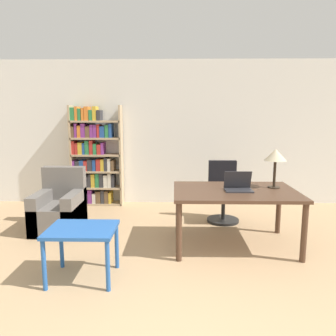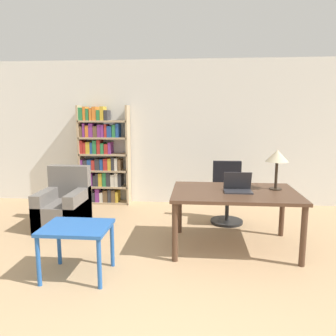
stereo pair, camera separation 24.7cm
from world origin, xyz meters
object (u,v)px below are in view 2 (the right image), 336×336
laptop (266,212)px  side_table_blue (13,228)px  desk (265,228)px  armchair (110,203)px  bookshelf (202,145)px  office_chair (278,216)px

laptop → side_table_blue: 2.45m
desk → armchair: armchair is taller
side_table_blue → bookshelf: 2.93m
desk → office_chair: office_chair is taller
armchair → desk: bearing=-11.3°
desk → armchair: size_ratio=2.09×
side_table_blue → armchair: (0.04, 1.38, -0.18)m
armchair → bookshelf: size_ratio=0.49×
laptop → bookshelf: size_ratio=0.18×
side_table_blue → bookshelf: (0.69, 2.81, 0.43)m
bookshelf → laptop: bearing=-50.2°
desk → side_table_blue: 2.42m
laptop → office_chair: laptop is taller
desk → office_chair: size_ratio=1.96×
desk → office_chair: 0.89m
armchair → laptop: bearing=-10.4°
armchair → side_table_blue: bearing=-91.6°
laptop → office_chair: size_ratio=0.36×
side_table_blue → office_chair: bearing=40.0°
office_chair → bookshelf: size_ratio=0.52×
office_chair → armchair: 2.16m
side_table_blue → armchair: size_ratio=0.76×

